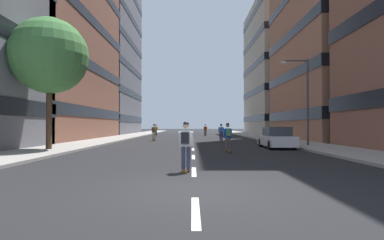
{
  "coord_description": "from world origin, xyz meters",
  "views": [
    {
      "loc": [
        -0.07,
        -7.9,
        1.64
      ],
      "look_at": [
        0.0,
        29.11,
        2.26
      ],
      "focal_mm": 28.88,
      "sensor_mm": 36.0,
      "label": 1
    }
  ],
  "objects_px": {
    "skater_0": "(185,143)",
    "skater_5": "(155,129)",
    "streetlamp_right": "(302,92)",
    "skater_3": "(221,131)",
    "parked_car_near": "(276,138)",
    "skater_2": "(227,135)",
    "street_tree_near": "(49,56)",
    "skater_4": "(205,129)",
    "skater_1": "(153,131)"
  },
  "relations": [
    {
      "from": "street_tree_near",
      "to": "skater_3",
      "type": "height_order",
      "value": "street_tree_near"
    },
    {
      "from": "skater_4",
      "to": "skater_1",
      "type": "bearing_deg",
      "value": -112.29
    },
    {
      "from": "skater_0",
      "to": "parked_car_near",
      "type": "bearing_deg",
      "value": 61.02
    },
    {
      "from": "streetlamp_right",
      "to": "skater_2",
      "type": "xyz_separation_m",
      "value": [
        -6.24,
        -4.64,
        -3.12
      ]
    },
    {
      "from": "skater_2",
      "to": "skater_3",
      "type": "height_order",
      "value": "same"
    },
    {
      "from": "skater_2",
      "to": "skater_3",
      "type": "xyz_separation_m",
      "value": [
        0.78,
        12.6,
        0.0
      ]
    },
    {
      "from": "parked_car_near",
      "to": "skater_3",
      "type": "relative_size",
      "value": 2.47
    },
    {
      "from": "parked_car_near",
      "to": "skater_3",
      "type": "xyz_separation_m",
      "value": [
        -3.09,
        9.22,
        0.32
      ]
    },
    {
      "from": "parked_car_near",
      "to": "street_tree_near",
      "type": "distance_m",
      "value": 16.22
    },
    {
      "from": "skater_2",
      "to": "skater_1",
      "type": "bearing_deg",
      "value": 114.78
    },
    {
      "from": "street_tree_near",
      "to": "skater_5",
      "type": "height_order",
      "value": "street_tree_near"
    },
    {
      "from": "skater_0",
      "to": "skater_3",
      "type": "bearing_deg",
      "value": 81.21
    },
    {
      "from": "skater_0",
      "to": "skater_1",
      "type": "relative_size",
      "value": 1.0
    },
    {
      "from": "skater_0",
      "to": "skater_5",
      "type": "height_order",
      "value": "same"
    },
    {
      "from": "skater_1",
      "to": "skater_2",
      "type": "bearing_deg",
      "value": -65.22
    },
    {
      "from": "street_tree_near",
      "to": "skater_3",
      "type": "relative_size",
      "value": 4.66
    },
    {
      "from": "skater_0",
      "to": "skater_5",
      "type": "bearing_deg",
      "value": 98.31
    },
    {
      "from": "streetlamp_right",
      "to": "skater_3",
      "type": "distance_m",
      "value": 10.14
    },
    {
      "from": "skater_1",
      "to": "skater_3",
      "type": "xyz_separation_m",
      "value": [
        6.93,
        -0.73,
        0.0
      ]
    },
    {
      "from": "skater_1",
      "to": "skater_5",
      "type": "relative_size",
      "value": 1.0
    },
    {
      "from": "skater_1",
      "to": "skater_4",
      "type": "relative_size",
      "value": 1.0
    },
    {
      "from": "street_tree_near",
      "to": "skater_2",
      "type": "xyz_separation_m",
      "value": [
        11.22,
        -0.74,
        -5.0
      ]
    },
    {
      "from": "street_tree_near",
      "to": "streetlamp_right",
      "type": "xyz_separation_m",
      "value": [
        17.47,
        3.9,
        -1.88
      ]
    },
    {
      "from": "skater_0",
      "to": "skater_4",
      "type": "xyz_separation_m",
      "value": [
        2.24,
        35.89,
        0.0
      ]
    },
    {
      "from": "street_tree_near",
      "to": "skater_4",
      "type": "relative_size",
      "value": 4.66
    },
    {
      "from": "streetlamp_right",
      "to": "skater_4",
      "type": "bearing_deg",
      "value": 105.36
    },
    {
      "from": "streetlamp_right",
      "to": "skater_2",
      "type": "bearing_deg",
      "value": -143.37
    },
    {
      "from": "skater_0",
      "to": "skater_3",
      "type": "distance_m",
      "value": 20.78
    },
    {
      "from": "streetlamp_right",
      "to": "street_tree_near",
      "type": "bearing_deg",
      "value": -167.4
    },
    {
      "from": "skater_1",
      "to": "skater_5",
      "type": "xyz_separation_m",
      "value": [
        -1.52,
        14.84,
        -0.03
      ]
    },
    {
      "from": "skater_0",
      "to": "skater_5",
      "type": "distance_m",
      "value": 36.49
    },
    {
      "from": "skater_1",
      "to": "skater_3",
      "type": "distance_m",
      "value": 6.97
    },
    {
      "from": "skater_1",
      "to": "street_tree_near",
      "type": "bearing_deg",
      "value": -111.96
    },
    {
      "from": "streetlamp_right",
      "to": "skater_5",
      "type": "bearing_deg",
      "value": 120.62
    },
    {
      "from": "streetlamp_right",
      "to": "skater_4",
      "type": "relative_size",
      "value": 3.65
    },
    {
      "from": "street_tree_near",
      "to": "skater_4",
      "type": "distance_m",
      "value": 29.79
    },
    {
      "from": "parked_car_near",
      "to": "skater_2",
      "type": "bearing_deg",
      "value": -138.9
    },
    {
      "from": "skater_5",
      "to": "skater_4",
      "type": "bearing_deg",
      "value": -1.65
    },
    {
      "from": "streetlamp_right",
      "to": "skater_1",
      "type": "bearing_deg",
      "value": 144.99
    },
    {
      "from": "street_tree_near",
      "to": "skater_4",
      "type": "bearing_deg",
      "value": 67.86
    },
    {
      "from": "skater_4",
      "to": "skater_3",
      "type": "bearing_deg",
      "value": -86.52
    },
    {
      "from": "street_tree_near",
      "to": "skater_0",
      "type": "relative_size",
      "value": 4.66
    },
    {
      "from": "skater_2",
      "to": "skater_5",
      "type": "height_order",
      "value": "same"
    },
    {
      "from": "parked_car_near",
      "to": "streetlamp_right",
      "type": "relative_size",
      "value": 0.68
    },
    {
      "from": "skater_3",
      "to": "skater_4",
      "type": "distance_m",
      "value": 15.38
    },
    {
      "from": "street_tree_near",
      "to": "skater_0",
      "type": "bearing_deg",
      "value": -44.52
    },
    {
      "from": "skater_2",
      "to": "skater_3",
      "type": "distance_m",
      "value": 12.62
    },
    {
      "from": "streetlamp_right",
      "to": "skater_1",
      "type": "xyz_separation_m",
      "value": [
        -12.39,
        8.68,
        -3.12
      ]
    },
    {
      "from": "street_tree_near",
      "to": "parked_car_near",
      "type": "bearing_deg",
      "value": 9.92
    },
    {
      "from": "skater_3",
      "to": "skater_4",
      "type": "relative_size",
      "value": 1.0
    }
  ]
}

